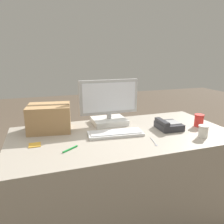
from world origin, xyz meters
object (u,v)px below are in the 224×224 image
at_px(desk_phone, 168,125).
at_px(pen_marker, 70,149).
at_px(sticky_note_pad, 35,145).
at_px(spoon, 155,143).
at_px(monitor, 109,107).
at_px(cardboard_box, 49,118).
at_px(paper_cup_right, 199,120).
at_px(paper_cup_left, 203,131).
at_px(keyboard, 115,133).

xyz_separation_m(desk_phone, pen_marker, (-0.87, -0.16, -0.03)).
xyz_separation_m(pen_marker, sticky_note_pad, (-0.23, 0.15, -0.00)).
distance_m(spoon, pen_marker, 0.61).
height_order(monitor, cardboard_box, monitor).
distance_m(monitor, paper_cup_right, 0.82).
relative_size(paper_cup_left, pen_marker, 0.83).
bearing_deg(paper_cup_right, monitor, 155.57).
relative_size(desk_phone, sticky_note_pad, 2.54).
distance_m(desk_phone, paper_cup_left, 0.29).
relative_size(paper_cup_left, spoon, 0.59).
bearing_deg(paper_cup_right, paper_cup_left, -122.87).
distance_m(monitor, desk_phone, 0.55).
bearing_deg(sticky_note_pad, spoon, -15.83).
bearing_deg(desk_phone, pen_marker, -166.75).
bearing_deg(paper_cup_left, pen_marker, 174.75).
height_order(cardboard_box, sticky_note_pad, cardboard_box).
bearing_deg(spoon, sticky_note_pad, -93.87).
bearing_deg(desk_phone, paper_cup_left, -56.29).
xyz_separation_m(keyboard, sticky_note_pad, (-0.61, -0.02, -0.01)).
bearing_deg(cardboard_box, desk_phone, -16.50).
relative_size(spoon, pen_marker, 1.40).
bearing_deg(monitor, paper_cup_left, -43.77).
xyz_separation_m(monitor, keyboard, (-0.04, -0.30, -0.15)).
xyz_separation_m(desk_phone, sticky_note_pad, (-1.10, -0.01, -0.03)).
xyz_separation_m(paper_cup_right, pen_marker, (-1.16, -0.14, -0.05)).
bearing_deg(spoon, keyboard, -127.25).
bearing_deg(paper_cup_left, sticky_note_pad, 168.77).
bearing_deg(pen_marker, keyboard, -11.96).
relative_size(monitor, sticky_note_pad, 6.62).
relative_size(monitor, desk_phone, 2.61).
relative_size(paper_cup_left, sticky_note_pad, 1.14).
xyz_separation_m(monitor, paper_cup_left, (0.59, -0.56, -0.11)).
bearing_deg(paper_cup_left, desk_phone, 120.89).
xyz_separation_m(desk_phone, paper_cup_right, (0.30, -0.02, 0.02)).
relative_size(paper_cup_left, paper_cup_right, 0.86).
relative_size(paper_cup_right, spoon, 0.68).
height_order(keyboard, paper_cup_left, paper_cup_left).
relative_size(keyboard, pen_marker, 4.00).
bearing_deg(cardboard_box, spoon, -36.78).
xyz_separation_m(keyboard, cardboard_box, (-0.49, 0.28, 0.10)).
relative_size(desk_phone, paper_cup_left, 2.22).
height_order(paper_cup_right, spoon, paper_cup_right).
height_order(paper_cup_left, paper_cup_right, paper_cup_right).
relative_size(desk_phone, cardboard_box, 0.56).
relative_size(monitor, paper_cup_left, 5.79).
relative_size(keyboard, sticky_note_pad, 5.51).
bearing_deg(cardboard_box, sticky_note_pad, -112.91).
bearing_deg(paper_cup_right, sticky_note_pad, 179.26).
xyz_separation_m(desk_phone, paper_cup_left, (0.15, -0.25, 0.01)).
xyz_separation_m(desk_phone, spoon, (-0.26, -0.24, -0.03)).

